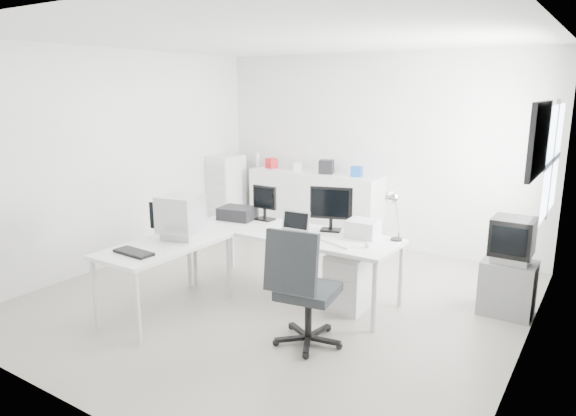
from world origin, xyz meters
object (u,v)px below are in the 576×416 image
Objects in this scene: side_desk at (167,278)px; laser_printer at (363,229)px; inkjet_printer at (237,213)px; office_chair at (309,285)px; tv_cabinet at (507,287)px; crt_tv at (512,241)px; sideboard at (314,206)px; lcd_monitor_small at (265,203)px; lcd_monitor_large at (331,209)px; drawer_pedestal at (350,280)px; crt_monitor at (181,216)px; filing_cabinet at (226,194)px; laptop at (291,223)px; main_desk at (292,263)px.

laser_printer reaches higher than side_desk.
inkjet_printer is 1.88m from office_chair.
crt_tv is at bearing 0.00° from tv_cabinet.
sideboard is at bearing 91.10° from side_desk.
lcd_monitor_large is (0.90, 0.00, 0.04)m from lcd_monitor_small.
drawer_pedestal is 0.29× the size of sideboard.
filing_cabinet is at bearing 107.42° from crt_monitor.
lcd_monitor_small is 1.26× the size of laser_printer.
inkjet_printer is at bearing 178.15° from drawer_pedestal.
lcd_monitor_small reaches higher than side_desk.
sideboard is at bearing 110.29° from office_chair.
crt_monitor is 2.99m from filing_cabinet.
laptop reaches higher than laser_printer.
lcd_monitor_small is at bearing 61.62° from crt_monitor.
office_chair is at bearing 7.82° from side_desk.
crt_tv is at bearing -1.05° from lcd_monitor_large.
lcd_monitor_large is 1.52× the size of laser_printer.
tv_cabinet is at bearing 15.73° from crt_monitor.
crt_tv is 3.32m from sideboard.
office_chair is at bearing -87.78° from drawer_pedestal.
drawer_pedestal is 1.42m from lcd_monitor_small.
crt_monitor is 3.49m from tv_cabinet.
lcd_monitor_large reaches higher than drawer_pedestal.
crt_monitor is at bearing -59.45° from filing_cabinet.
crt_tv is (2.14, 0.80, 0.42)m from main_desk.
laser_printer is 0.15× the size of sideboard.
laptop is 0.66× the size of tv_cabinet.
inkjet_printer is 1.02× the size of lcd_monitor_small.
laser_printer is at bearing -22.37° from lcd_monitor_large.
tv_cabinet is at bearing 18.63° from laptop.
crt_tv is at bearing 32.40° from side_desk.
lcd_monitor_large is at bearing 150.26° from drawer_pedestal.
laser_printer is at bearing -4.43° from inkjet_printer.
lcd_monitor_small is 2.83m from tv_cabinet.
crt_tv is at bearing -11.35° from filing_cabinet.
filing_cabinet is at bearing 168.65° from tv_cabinet.
laser_printer is 0.57× the size of tv_cabinet.
filing_cabinet reaches higher than inkjet_printer.
inkjet_printer is 0.37× the size of office_chair.
laptop is (0.60, -0.35, -0.08)m from lcd_monitor_small.
crt_monitor is at bearing -151.14° from tv_cabinet.
laser_printer is (1.60, 0.12, 0.02)m from inkjet_printer.
side_desk is at bearing -143.43° from drawer_pedestal.
crt_tv is at bearing 15.73° from crt_monitor.
side_desk is 3.74× the size of laptop.
inkjet_printer is (-0.00, 1.20, 0.45)m from side_desk.
laser_printer is 3.45m from filing_cabinet.
crt_monitor is 0.39× the size of filing_cabinet.
crt_tv is 4.59m from filing_cabinet.
main_desk is 0.51m from laptop.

